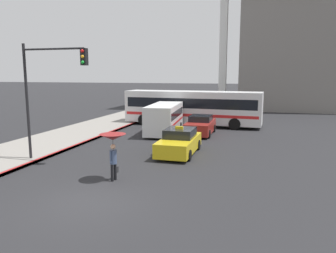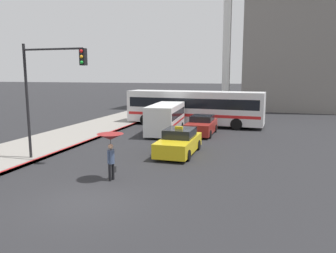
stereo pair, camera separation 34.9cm
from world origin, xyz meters
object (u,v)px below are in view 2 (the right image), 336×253
Objects in this scene: sedan_red at (202,126)px; monument_cross at (228,11)px; taxi at (179,142)px; city_bus at (194,107)px; traffic_light at (48,81)px; ambulance_van at (166,117)px; pedestrian_with_umbrella at (111,142)px.

monument_cross is at bearing -88.59° from sedan_red.
sedan_red is at bearing -88.59° from monument_cross.
taxi is 10.74m from city_bus.
traffic_light is at bearing 32.23° from taxi.
traffic_light is at bearing 165.82° from city_bus.
ambulance_van is (-2.75, -0.26, 0.57)m from sedan_red.
sedan_red is 2.06× the size of pedestrian_with_umbrella.
taxi is 0.20× the size of monument_cross.
ambulance_van reaches higher than sedan_red.
traffic_light reaches higher than city_bus.
taxi is 7.69m from traffic_light.
sedan_red is (0.07, 6.40, 0.00)m from taxi.
pedestrian_with_umbrella is 0.09× the size of monument_cross.
traffic_light is (-4.22, 1.76, 2.50)m from pedestrian_with_umbrella.
sedan_red is at bearing -90.63° from taxi.
pedestrian_with_umbrella is 0.34× the size of traffic_light.
taxi is at bearing -89.12° from monument_cross.
city_bus is 17.58m from monument_cross.
traffic_light reaches higher than sedan_red.
taxi is 27.21m from monument_cross.
ambulance_van is 0.98× the size of traffic_light.
sedan_red is 0.35× the size of city_bus.
taxi is at bearing 32.23° from traffic_light.
ambulance_van reaches higher than pedestrian_with_umbrella.
city_bus is at bearing 72.94° from traffic_light.
ambulance_van is at bearing 167.07° from city_bus.
monument_cross is at bearing 79.16° from traffic_light.
traffic_light is (-5.86, -10.05, 3.50)m from sedan_red.
ambulance_van is 0.28× the size of monument_cross.
city_bus is at bearing 10.50° from pedestrian_with_umbrella.
traffic_light reaches higher than pedestrian_with_umbrella.
ambulance_van is 21.63m from monument_cross.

